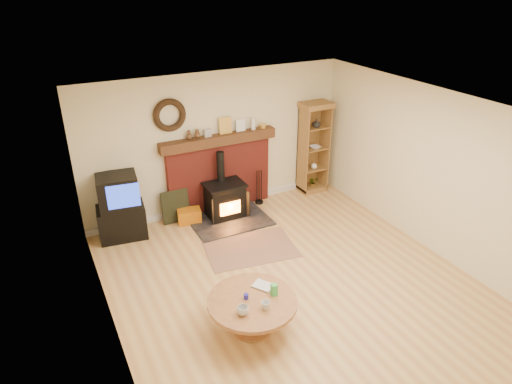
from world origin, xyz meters
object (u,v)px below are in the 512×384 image
tv_unit (120,208)px  coffee_table (253,306)px  curio_cabinet (313,148)px  wood_stove (226,202)px

tv_unit → coffee_table: (0.96, -3.05, -0.16)m
tv_unit → curio_cabinet: bearing=1.3°
curio_cabinet → coffee_table: size_ratio=1.65×
wood_stove → curio_cabinet: curio_cabinet is taller
tv_unit → wood_stove: bearing=-6.2°
tv_unit → curio_cabinet: (3.89, 0.09, 0.39)m
coffee_table → wood_stove: bearing=72.8°
wood_stove → curio_cabinet: 2.16m
curio_cabinet → tv_unit: bearing=-178.7°
wood_stove → tv_unit: size_ratio=1.23×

